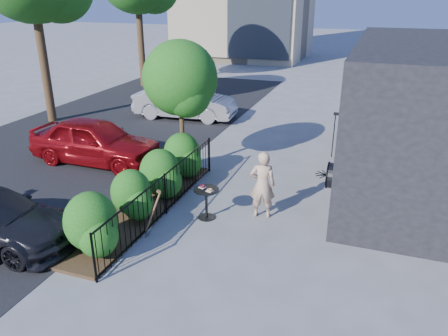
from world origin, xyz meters
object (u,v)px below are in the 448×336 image
at_px(cafe_table, 206,198).
at_px(car_red, 95,141).
at_px(woman, 262,185).
at_px(car_silver, 185,102).
at_px(patio_tree, 182,83).
at_px(shovel, 152,216).

relative_size(cafe_table, car_red, 0.19).
distance_m(cafe_table, woman, 1.41).
height_order(car_red, car_silver, car_red).
xyz_separation_m(patio_tree, cafe_table, (1.79, -2.63, -2.22)).
distance_m(cafe_table, car_red, 5.35).
distance_m(patio_tree, shovel, 4.60).
xyz_separation_m(patio_tree, woman, (3.05, -2.07, -1.90)).
xyz_separation_m(shovel, car_silver, (-3.50, 9.53, 0.18)).
xyz_separation_m(patio_tree, shovel, (0.98, -3.91, -2.21)).
bearing_deg(car_red, car_silver, -4.10).
bearing_deg(woman, car_silver, -65.61).
height_order(woman, car_red, woman).
xyz_separation_m(cafe_table, car_red, (-4.81, 2.33, 0.19)).
relative_size(car_red, car_silver, 0.97).
bearing_deg(patio_tree, car_red, -174.40).
height_order(cafe_table, car_silver, car_silver).
height_order(patio_tree, shovel, patio_tree).
bearing_deg(car_silver, woman, -148.21).
relative_size(patio_tree, car_red, 0.91).
distance_m(woman, car_red, 6.33).
xyz_separation_m(shovel, car_red, (-4.01, 3.61, 0.19)).
bearing_deg(car_silver, shovel, -163.91).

